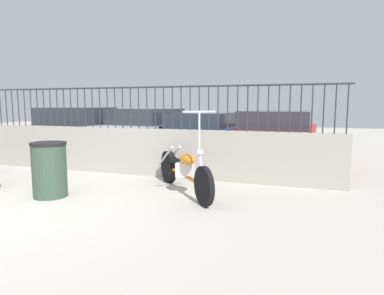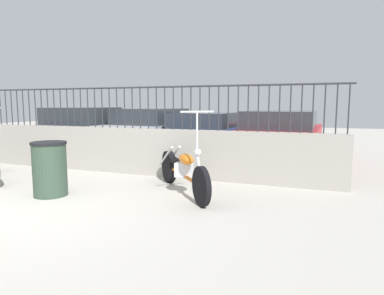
{
  "view_description": "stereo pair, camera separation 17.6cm",
  "coord_description": "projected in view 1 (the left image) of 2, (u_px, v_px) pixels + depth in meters",
  "views": [
    {
      "loc": [
        3.8,
        -3.55,
        1.49
      ],
      "look_at": [
        1.74,
        2.33,
        0.7
      ],
      "focal_mm": 32.0,
      "sensor_mm": 36.0,
      "label": 1
    },
    {
      "loc": [
        3.96,
        -3.49,
        1.49
      ],
      "look_at": [
        1.74,
        2.33,
        0.7
      ],
      "focal_mm": 32.0,
      "sensor_mm": 36.0,
      "label": 2
    }
  ],
  "objects": [
    {
      "name": "ground_plane",
      "position": [
        19.0,
        212.0,
        4.76
      ],
      "size": [
        40.0,
        40.0,
        0.0
      ],
      "primitive_type": "plane",
      "color": "#ADA89E"
    },
    {
      "name": "low_wall",
      "position": [
        124.0,
        151.0,
        7.36
      ],
      "size": [
        8.92,
        0.18,
        0.98
      ],
      "color": "#9E998E",
      "rests_on": "ground_plane"
    },
    {
      "name": "fence_railing",
      "position": [
        123.0,
        101.0,
        7.23
      ],
      "size": [
        8.92,
        0.04,
        0.87
      ],
      "color": "#2D2D33",
      "rests_on": "low_wall"
    },
    {
      "name": "motorcycle_orange",
      "position": [
        181.0,
        169.0,
        5.88
      ],
      "size": [
        1.64,
        1.86,
        1.4
      ],
      "rotation": [
        0.0,
        0.0,
        -0.85
      ],
      "color": "black",
      "rests_on": "ground_plane"
    },
    {
      "name": "trash_bin",
      "position": [
        49.0,
        170.0,
        5.5
      ],
      "size": [
        0.56,
        0.56,
        0.89
      ],
      "color": "#334738",
      "rests_on": "ground_plane"
    },
    {
      "name": "car_dark_grey",
      "position": [
        81.0,
        130.0,
        10.67
      ],
      "size": [
        1.96,
        4.32,
        1.39
      ],
      "rotation": [
        0.0,
        0.0,
        1.61
      ],
      "color": "black",
      "rests_on": "ground_plane"
    },
    {
      "name": "car_silver",
      "position": [
        149.0,
        130.0,
        10.6
      ],
      "size": [
        2.29,
        4.23,
        1.36
      ],
      "rotation": [
        0.0,
        0.0,
        1.46
      ],
      "color": "black",
      "rests_on": "ground_plane"
    },
    {
      "name": "car_blue",
      "position": [
        206.0,
        133.0,
        9.95
      ],
      "size": [
        1.96,
        4.6,
        1.26
      ],
      "rotation": [
        0.0,
        0.0,
        1.53
      ],
      "color": "black",
      "rests_on": "ground_plane"
    },
    {
      "name": "car_red",
      "position": [
        277.0,
        136.0,
        8.94
      ],
      "size": [
        1.98,
        4.3,
        1.33
      ],
      "rotation": [
        0.0,
        0.0,
        1.54
      ],
      "color": "black",
      "rests_on": "ground_plane"
    }
  ]
}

